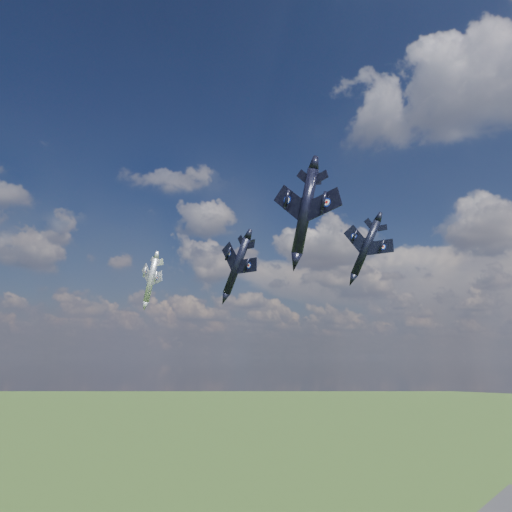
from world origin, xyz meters
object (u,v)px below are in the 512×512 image
Objects in this scene: jet_high_navy at (366,248)px; jet_left_silver at (151,280)px; jet_lead_navy at (237,266)px; jet_right_navy at (305,211)px.

jet_high_navy is 1.10× the size of jet_left_silver.
jet_right_navy is at bearing -27.68° from jet_lead_navy.
jet_high_navy is (-8.25, 33.50, 2.41)m from jet_right_navy.
jet_right_navy is at bearing -86.22° from jet_high_navy.
jet_high_navy reaches higher than jet_right_navy.
jet_lead_navy is at bearing 2.47° from jet_left_silver.
jet_high_navy is at bearing 26.59° from jet_left_silver.
jet_right_navy reaches higher than jet_lead_navy.
jet_left_silver is at bearing -173.60° from jet_high_navy.
jet_lead_navy is 1.09× the size of jet_left_silver.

